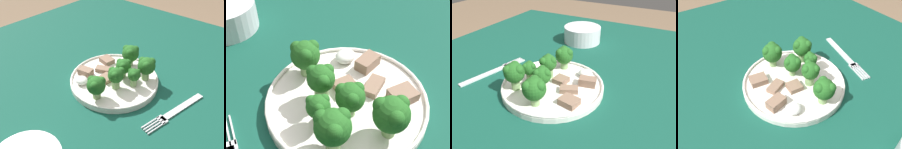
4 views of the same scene
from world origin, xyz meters
The scene contains 14 objects.
table centered at (0.00, 0.00, 0.64)m, with size 1.06×1.14×0.74m.
dinner_plate centered at (-0.05, -0.01, 0.75)m, with size 0.24×0.24×0.02m.
fork centered at (-0.23, -0.02, 0.74)m, with size 0.06×0.19×0.00m.
broccoli_floret_near_rim_left centered at (-0.07, 0.01, 0.79)m, with size 0.04×0.04×0.06m.
broccoli_floret_center_left centered at (-0.04, -0.09, 0.79)m, with size 0.05×0.05×0.06m.
broccoli_floret_back_left centered at (-0.06, 0.07, 0.79)m, with size 0.05×0.05×0.06m.
broccoli_floret_front_left centered at (-0.11, -0.07, 0.79)m, with size 0.05×0.05×0.07m.
broccoli_floret_center_back centered at (-0.06, -0.03, 0.79)m, with size 0.04×0.04×0.06m.
broccoli_floret_mid_cluster centered at (-0.10, -0.02, 0.78)m, with size 0.03×0.03×0.05m.
meat_slice_front_slice centered at (0.00, -0.02, 0.76)m, with size 0.05×0.04×0.01m.
meat_slice_middle_slice centered at (0.02, -0.06, 0.76)m, with size 0.04×0.04×0.01m.
meat_slice_rear_slice centered at (0.03, 0.03, 0.76)m, with size 0.04×0.03×0.02m.
meat_slice_edge_slice centered at (-0.03, 0.01, 0.76)m, with size 0.03×0.03×0.01m.
sauce_dollop centered at (0.01, 0.06, 0.76)m, with size 0.03×0.03×0.02m.
Camera 1 is at (-0.35, 0.35, 1.12)m, focal length 35.00 mm.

